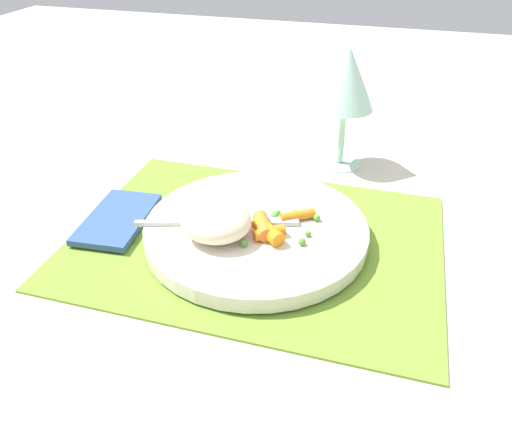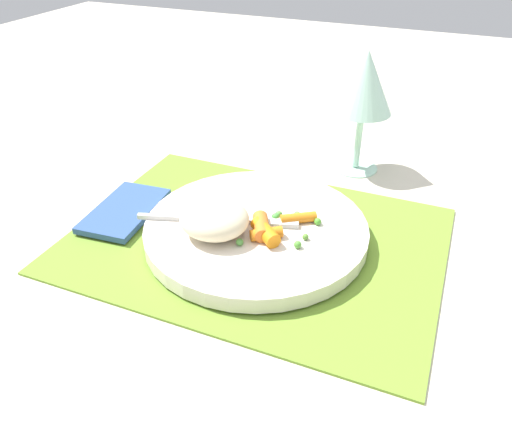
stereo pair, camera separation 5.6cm
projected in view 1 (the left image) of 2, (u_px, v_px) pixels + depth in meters
The scene contains 9 objects.
ground_plane at pixel (256, 240), 0.61m from camera, with size 2.40×2.40×0.00m, color beige.
placemat at pixel (256, 238), 0.60m from camera, with size 0.43×0.32×0.01m, color olive.
plate at pixel (256, 230), 0.60m from camera, with size 0.26×0.26×0.02m, color silver.
rice_mound at pixel (216, 221), 0.56m from camera, with size 0.08×0.07×0.04m, color beige.
carrot_portion at pixel (272, 227), 0.57m from camera, with size 0.07×0.08×0.02m.
pea_scatter at pixel (286, 225), 0.58m from camera, with size 0.07×0.09×0.01m.
fork at pixel (234, 222), 0.59m from camera, with size 0.19×0.07×0.01m.
wine_glass at pixel (347, 82), 0.71m from camera, with size 0.08×0.08×0.18m.
napkin at pixel (117, 219), 0.63m from camera, with size 0.07×0.12×0.01m, color #33518C.
Camera 1 is at (0.14, -0.47, 0.35)m, focal length 35.19 mm.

